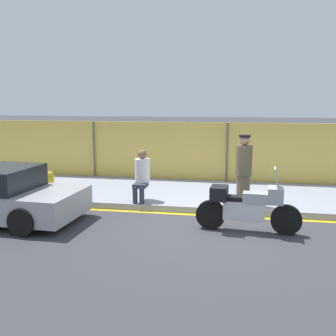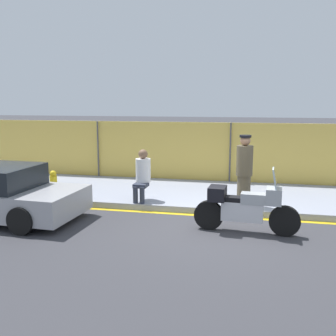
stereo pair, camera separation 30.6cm
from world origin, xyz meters
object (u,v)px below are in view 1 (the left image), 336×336
object	(u,v)px
motorcycle	(247,206)
officer_standing	(244,169)
person_seated_on_curb	(142,173)
fire_hydrant	(51,181)

from	to	relation	value
motorcycle	officer_standing	size ratio (longest dim) A/B	1.26
person_seated_on_curb	officer_standing	bearing A→B (deg)	1.74
motorcycle	fire_hydrant	bearing A→B (deg)	162.80
motorcycle	officer_standing	bearing A→B (deg)	96.16
officer_standing	person_seated_on_curb	bearing A→B (deg)	-178.26
officer_standing	fire_hydrant	size ratio (longest dim) A/B	2.99
officer_standing	person_seated_on_curb	size ratio (longest dim) A/B	1.32
fire_hydrant	person_seated_on_curb	bearing A→B (deg)	-9.99
person_seated_on_curb	motorcycle	bearing A→B (deg)	-30.75
motorcycle	officer_standing	world-z (taller)	officer_standing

